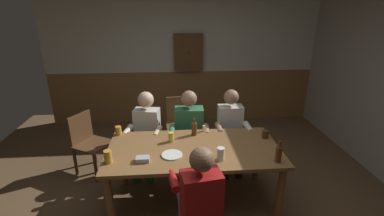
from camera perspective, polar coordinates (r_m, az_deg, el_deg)
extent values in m
plane|color=brown|center=(3.47, 0.63, -20.95)|extent=(6.70, 6.70, 0.00)
cube|color=beige|center=(5.46, -2.08, 16.11)|extent=(5.32, 0.12, 1.63)
cube|color=brown|center=(5.73, -1.91, 2.53)|extent=(5.32, 0.12, 1.06)
cube|color=brown|center=(3.20, 0.36, -8.63)|extent=(1.99, 0.99, 0.04)
cylinder|color=brown|center=(3.14, -16.79, -18.74)|extent=(0.08, 0.08, 0.72)
cylinder|color=brown|center=(3.27, 17.93, -16.99)|extent=(0.08, 0.08, 0.72)
cylinder|color=brown|center=(3.80, -14.32, -10.87)|extent=(0.08, 0.08, 0.72)
cylinder|color=brown|center=(3.92, 13.45, -9.79)|extent=(0.08, 0.08, 0.72)
cube|color=silver|center=(3.93, -9.34, -3.64)|extent=(0.38, 0.27, 0.50)
sphere|color=beige|center=(3.79, -9.68, 1.73)|extent=(0.22, 0.22, 0.22)
cylinder|color=#33724C|center=(3.89, -8.31, -7.63)|extent=(0.20, 0.40, 0.13)
cylinder|color=#33724C|center=(3.94, -11.03, -7.43)|extent=(0.20, 0.40, 0.13)
cylinder|color=#33724C|center=(3.87, -8.79, -12.48)|extent=(0.10, 0.10, 0.42)
cylinder|color=#33724C|center=(3.91, -11.56, -12.22)|extent=(0.10, 0.10, 0.42)
cylinder|color=beige|center=(3.66, -7.24, -5.00)|extent=(0.13, 0.29, 0.08)
cylinder|color=silver|center=(3.77, -13.31, -4.63)|extent=(0.13, 0.29, 0.08)
cube|color=#33724C|center=(3.93, -0.63, -3.41)|extent=(0.42, 0.26, 0.50)
sphere|color=#9E755B|center=(3.78, -0.65, 1.99)|extent=(0.22, 0.22, 0.22)
cylinder|color=#2D4C84|center=(3.90, 1.06, -7.35)|extent=(0.16, 0.42, 0.13)
cylinder|color=#2D4C84|center=(3.89, -2.25, -7.37)|extent=(0.16, 0.42, 0.13)
cylinder|color=#2D4C84|center=(3.85, 1.14, -12.32)|extent=(0.10, 0.10, 0.42)
cylinder|color=#2D4C84|center=(3.85, -2.26, -12.35)|extent=(0.10, 0.10, 0.42)
cylinder|color=#9E755B|center=(3.69, 3.03, -4.65)|extent=(0.10, 0.28, 0.08)
cylinder|color=#33724C|center=(3.69, -4.23, -4.70)|extent=(0.10, 0.28, 0.08)
cube|color=silver|center=(4.00, 7.93, -3.01)|extent=(0.35, 0.21, 0.51)
sphere|color=#9E755B|center=(3.87, 8.21, 2.31)|extent=(0.21, 0.21, 0.21)
cylinder|color=black|center=(4.01, 9.49, -6.82)|extent=(0.13, 0.38, 0.13)
cylinder|color=black|center=(3.97, 6.81, -6.96)|extent=(0.13, 0.38, 0.13)
cylinder|color=black|center=(3.98, 9.89, -11.52)|extent=(0.10, 0.10, 0.42)
cylinder|color=black|center=(3.94, 7.16, -11.70)|extent=(0.10, 0.10, 0.42)
cylinder|color=silver|center=(3.82, 11.66, -4.01)|extent=(0.08, 0.28, 0.08)
cylinder|color=#9E755B|center=(3.74, 5.66, -4.26)|extent=(0.08, 0.28, 0.08)
cube|color=#AD1919|center=(2.56, 1.95, -18.04)|extent=(0.38, 0.28, 0.49)
sphere|color=brown|center=(2.34, 2.06, -10.72)|extent=(0.22, 0.22, 0.22)
cylinder|color=#B78493|center=(2.80, -1.03, -20.02)|extent=(0.20, 0.44, 0.13)
cylinder|color=#B78493|center=(2.84, 3.01, -19.40)|extent=(0.20, 0.44, 0.13)
cylinder|color=#B78493|center=(3.14, -1.91, -21.31)|extent=(0.10, 0.10, 0.42)
cylinder|color=#B78493|center=(3.17, 1.75, -20.76)|extent=(0.10, 0.10, 0.42)
cylinder|color=#AD1919|center=(2.71, -3.90, -14.98)|extent=(0.12, 0.29, 0.08)
cylinder|color=brown|center=(2.80, 4.70, -13.80)|extent=(0.12, 0.29, 0.08)
cube|color=brown|center=(4.18, -19.97, -7.12)|extent=(0.60, 0.60, 0.02)
cube|color=brown|center=(4.22, -22.28, -3.83)|extent=(0.22, 0.36, 0.42)
cylinder|color=brown|center=(4.28, -15.98, -9.42)|extent=(0.04, 0.04, 0.44)
cylinder|color=brown|center=(4.05, -19.49, -11.71)|extent=(0.04, 0.04, 0.44)
cylinder|color=brown|center=(4.52, -19.69, -8.20)|extent=(0.04, 0.04, 0.44)
cylinder|color=brown|center=(4.30, -23.21, -10.25)|extent=(0.04, 0.04, 0.44)
cube|color=brown|center=(4.53, -2.59, -3.58)|extent=(0.48, 0.48, 0.02)
cube|color=brown|center=(4.63, -2.94, -0.10)|extent=(0.40, 0.06, 0.42)
cylinder|color=brown|center=(4.49, 0.18, -7.08)|extent=(0.04, 0.04, 0.44)
cylinder|color=brown|center=(4.45, -4.69, -7.43)|extent=(0.04, 0.04, 0.44)
cylinder|color=brown|center=(4.82, -0.58, -5.01)|extent=(0.04, 0.04, 0.44)
cylinder|color=brown|center=(4.79, -5.10, -5.32)|extent=(0.04, 0.04, 0.44)
cylinder|color=#F9E08C|center=(3.58, 2.50, -4.30)|extent=(0.04, 0.04, 0.08)
cube|color=#B2B7BC|center=(2.97, -10.28, -10.48)|extent=(0.14, 0.10, 0.05)
cylinder|color=white|center=(3.05, -4.22, -9.75)|extent=(0.23, 0.23, 0.01)
cylinder|color=#593314|center=(3.03, 17.62, -9.26)|extent=(0.07, 0.07, 0.17)
cylinder|color=#593314|center=(2.97, 17.88, -7.19)|extent=(0.03, 0.03, 0.07)
cylinder|color=#593314|center=(3.46, 0.47, -4.40)|extent=(0.07, 0.07, 0.17)
cylinder|color=#593314|center=(3.41, 0.48, -2.70)|extent=(0.03, 0.03, 0.06)
cylinder|color=white|center=(2.95, 6.02, -9.52)|extent=(0.08, 0.08, 0.14)
cylinder|color=#E5C64C|center=(3.31, -4.37, -6.07)|extent=(0.07, 0.07, 0.12)
cylinder|color=gold|center=(3.60, -15.14, -4.57)|extent=(0.08, 0.08, 0.11)
cylinder|color=gold|center=(3.01, -17.16, -9.69)|extent=(0.08, 0.08, 0.14)
cylinder|color=#4C2D19|center=(3.51, 15.06, -5.30)|extent=(0.08, 0.08, 0.10)
cube|color=brown|center=(5.39, -0.75, 11.60)|extent=(0.56, 0.12, 0.70)
sphere|color=black|center=(5.31, -0.69, 11.48)|extent=(0.03, 0.03, 0.03)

